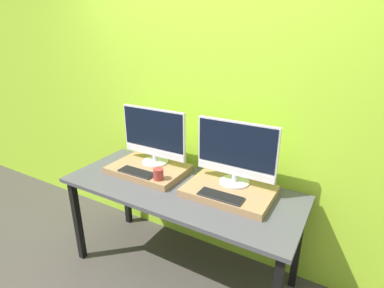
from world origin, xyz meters
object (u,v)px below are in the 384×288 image
object	(u,v)px
monitor_right	(236,152)
keyboard_right	(221,196)
keyboard_left	(137,172)
mug	(158,174)
monitor_left	(154,135)

from	to	relation	value
monitor_right	keyboard_right	bearing A→B (deg)	-90.00
keyboard_left	mug	size ratio (longest dim) A/B	3.66
keyboard_left	monitor_right	size ratio (longest dim) A/B	0.52
monitor_left	monitor_right	size ratio (longest dim) A/B	1.00
mug	monitor_right	size ratio (longest dim) A/B	0.14
keyboard_right	monitor_right	bearing A→B (deg)	90.00
mug	monitor_right	distance (m)	0.60
monitor_right	mug	bearing A→B (deg)	-155.15
keyboard_left	mug	distance (m)	0.21
mug	monitor_right	xyz separation A→B (m)	(0.51, 0.24, 0.20)
monitor_left	mug	bearing A→B (deg)	-48.74
mug	monitor_right	bearing A→B (deg)	24.85
keyboard_left	keyboard_right	distance (m)	0.72
monitor_left	keyboard_left	world-z (taller)	monitor_left
mug	keyboard_left	bearing A→B (deg)	180.00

